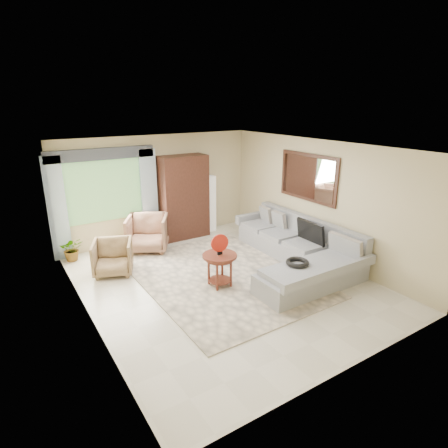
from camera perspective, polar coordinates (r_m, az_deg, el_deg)
ground at (r=7.41m, az=-0.18°, el=-8.79°), size 6.00×6.00×0.00m
area_rug at (r=7.59m, az=-0.38°, el=-7.98°), size 3.03×4.03×0.02m
sectional_sofa at (r=8.17m, az=11.15°, el=-4.27°), size 2.30×3.46×0.90m
tv_screen at (r=8.15m, az=13.05°, el=-1.18°), size 0.14×0.74×0.48m
garden_hose at (r=7.04m, az=11.13°, el=-5.77°), size 0.43×0.43×0.09m
coffee_table at (r=7.10m, az=-0.65°, el=-6.98°), size 0.65×0.65×0.65m
red_disc at (r=6.88m, az=-0.67°, el=-2.92°), size 0.34×0.09×0.34m
armchair_left at (r=7.94m, az=-16.58°, el=-4.87°), size 0.99×1.00×0.70m
armchair_right at (r=8.93m, az=-11.56°, el=-1.36°), size 1.25×1.26×0.85m
potted_plant at (r=8.90m, az=-22.14°, el=-3.54°), size 0.56×0.50×0.54m
armoire at (r=9.53m, az=-6.16°, el=4.09°), size 1.20×0.55×2.10m
floor_lamp at (r=10.02m, az=-2.16°, el=3.12°), size 0.24×0.24×1.50m
window at (r=9.03m, az=-17.84°, el=4.81°), size 1.80×0.04×1.40m
curtain_left at (r=8.81m, az=-24.09°, el=2.07°), size 0.40×0.08×2.30m
curtain_right at (r=9.32m, az=-11.32°, el=4.14°), size 0.40×0.08×2.30m
valance at (r=8.82m, az=-18.25°, el=10.09°), size 2.40×0.12×0.26m
wall_mirror at (r=8.58m, az=12.67°, el=6.96°), size 0.05×1.70×1.05m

